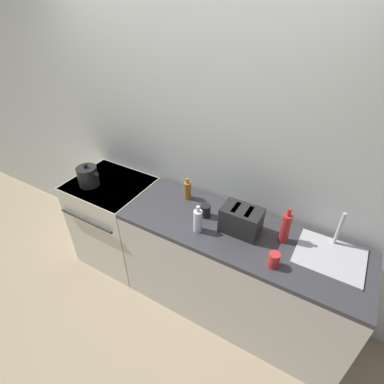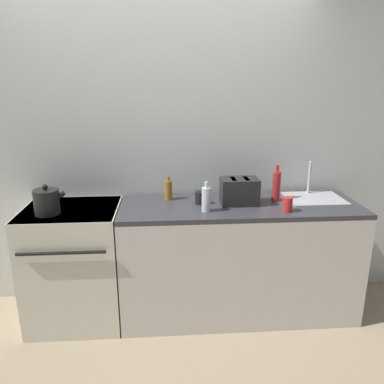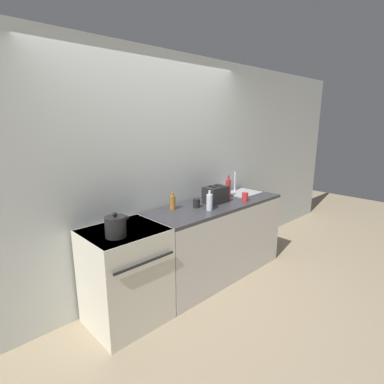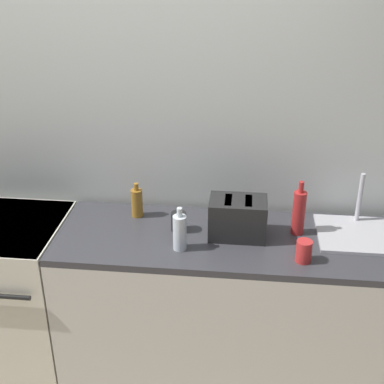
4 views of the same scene
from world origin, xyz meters
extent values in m
plane|color=tan|center=(0.00, 0.00, 0.00)|extent=(12.00, 12.00, 0.00)
cube|color=silver|center=(0.00, 0.66, 1.30)|extent=(8.00, 0.05, 2.60)
cube|color=silver|center=(-0.63, 0.30, 0.46)|extent=(0.70, 0.61, 0.92)
cube|color=black|center=(-0.63, 0.30, 0.91)|extent=(0.69, 0.59, 0.02)
cylinder|color=black|center=(-0.78, 0.18, 0.92)|extent=(0.19, 0.19, 0.01)
cylinder|color=black|center=(-0.47, 0.18, 0.92)|extent=(0.19, 0.19, 0.01)
cylinder|color=black|center=(-0.78, 0.43, 0.92)|extent=(0.19, 0.19, 0.01)
cylinder|color=black|center=(-0.47, 0.43, 0.92)|extent=(0.19, 0.19, 0.01)
cylinder|color=black|center=(-0.63, -0.03, 0.72)|extent=(0.60, 0.02, 0.02)
cube|color=silver|center=(0.65, 0.30, 0.44)|extent=(1.84, 0.61, 0.89)
cube|color=#38383D|center=(0.65, 0.30, 0.90)|extent=(1.84, 0.61, 0.04)
cylinder|color=black|center=(-0.76, 0.20, 1.01)|extent=(0.18, 0.18, 0.18)
sphere|color=black|center=(-0.76, 0.20, 1.12)|extent=(0.04, 0.04, 0.04)
cylinder|color=black|center=(-0.67, 0.20, 1.05)|extent=(0.10, 0.04, 0.08)
cube|color=black|center=(0.64, 0.33, 1.02)|extent=(0.28, 0.19, 0.20)
cube|color=black|center=(0.59, 0.33, 1.12)|extent=(0.03, 0.13, 0.01)
cube|color=black|center=(0.69, 0.33, 1.12)|extent=(0.03, 0.13, 0.01)
cube|color=#B7B7BC|center=(1.26, 0.39, 0.93)|extent=(0.44, 0.36, 0.01)
cylinder|color=silver|center=(1.26, 0.53, 1.06)|extent=(0.02, 0.02, 0.28)
cylinder|color=silver|center=(0.37, 0.17, 1.01)|extent=(0.07, 0.07, 0.18)
cylinder|color=silver|center=(0.37, 0.17, 1.12)|extent=(0.03, 0.03, 0.04)
cylinder|color=#9E6B23|center=(0.10, 0.48, 1.00)|extent=(0.06, 0.06, 0.15)
cylinder|color=#9E6B23|center=(0.10, 0.48, 1.10)|extent=(0.02, 0.02, 0.04)
cylinder|color=#B72828|center=(0.95, 0.38, 1.04)|extent=(0.06, 0.06, 0.23)
cylinder|color=#B72828|center=(0.95, 0.38, 1.18)|extent=(0.03, 0.03, 0.06)
cylinder|color=black|center=(0.35, 0.35, 0.97)|extent=(0.08, 0.08, 0.10)
cylinder|color=red|center=(0.96, 0.13, 0.98)|extent=(0.07, 0.07, 0.11)
camera|label=1|loc=(1.16, -1.25, 2.45)|focal=28.00mm
camera|label=2|loc=(0.09, -2.37, 1.83)|focal=35.00mm
camera|label=3|loc=(-1.94, -1.96, 1.89)|focal=28.00mm
camera|label=4|loc=(0.66, -2.00, 2.32)|focal=50.00mm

